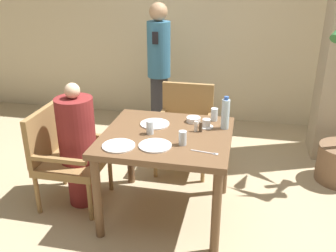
% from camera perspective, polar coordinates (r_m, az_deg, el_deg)
% --- Properties ---
extents(ground_plane, '(16.00, 16.00, 0.00)m').
position_cam_1_polar(ground_plane, '(3.40, -0.17, -12.92)').
color(ground_plane, tan).
extents(wall_back, '(8.00, 0.06, 2.80)m').
position_cam_1_polar(wall_back, '(5.12, 5.63, 16.16)').
color(wall_back, beige).
rests_on(wall_back, ground_plane).
extents(dining_table, '(1.04, 0.97, 0.76)m').
position_cam_1_polar(dining_table, '(3.07, -0.19, -3.05)').
color(dining_table, brown).
rests_on(dining_table, ground_plane).
extents(chair_left_side, '(0.55, 0.55, 0.87)m').
position_cam_1_polar(chair_left_side, '(3.45, -15.58, -4.10)').
color(chair_left_side, olive).
rests_on(chair_left_side, ground_plane).
extents(diner_in_left_chair, '(0.32, 0.32, 1.14)m').
position_cam_1_polar(diner_in_left_chair, '(3.34, -13.59, -2.76)').
color(diner_in_left_chair, maroon).
rests_on(diner_in_left_chair, ground_plane).
extents(chair_far_side, '(0.55, 0.55, 0.87)m').
position_cam_1_polar(chair_far_side, '(3.94, 2.58, 0.28)').
color(chair_far_side, olive).
rests_on(chair_far_side, ground_plane).
extents(standing_host, '(0.28, 0.31, 1.64)m').
position_cam_1_polar(standing_host, '(4.60, -1.39, 8.91)').
color(standing_host, '#2D2D33').
rests_on(standing_host, ground_plane).
extents(plate_main_left, '(0.25, 0.25, 0.01)m').
position_cam_1_polar(plate_main_left, '(3.20, -2.03, 0.33)').
color(plate_main_left, white).
rests_on(plate_main_left, dining_table).
extents(plate_main_right, '(0.25, 0.25, 0.01)m').
position_cam_1_polar(plate_main_right, '(2.82, -1.98, -3.00)').
color(plate_main_right, white).
rests_on(plate_main_right, dining_table).
extents(plate_dessert_center, '(0.25, 0.25, 0.01)m').
position_cam_1_polar(plate_dessert_center, '(2.84, -7.54, -3.00)').
color(plate_dessert_center, white).
rests_on(plate_dessert_center, dining_table).
extents(teacup_with_saucer, '(0.12, 0.12, 0.07)m').
position_cam_1_polar(teacup_with_saucer, '(3.15, 5.87, 0.33)').
color(teacup_with_saucer, white).
rests_on(teacup_with_saucer, dining_table).
extents(bowl_small, '(0.12, 0.12, 0.04)m').
position_cam_1_polar(bowl_small, '(3.26, 3.90, 0.99)').
color(bowl_small, white).
rests_on(bowl_small, dining_table).
extents(water_bottle, '(0.07, 0.07, 0.28)m').
position_cam_1_polar(water_bottle, '(3.12, 8.75, 1.85)').
color(water_bottle, silver).
rests_on(water_bottle, dining_table).
extents(glass_tall_near, '(0.06, 0.06, 0.11)m').
position_cam_1_polar(glass_tall_near, '(2.82, 2.25, -1.84)').
color(glass_tall_near, silver).
rests_on(glass_tall_near, dining_table).
extents(glass_tall_mid, '(0.06, 0.06, 0.11)m').
position_cam_1_polar(glass_tall_mid, '(3.01, -2.76, -0.22)').
color(glass_tall_mid, silver).
rests_on(glass_tall_mid, dining_table).
extents(glass_tall_far, '(0.06, 0.06, 0.11)m').
position_cam_1_polar(glass_tall_far, '(3.30, 7.06, 1.76)').
color(glass_tall_far, silver).
rests_on(glass_tall_far, dining_table).
extents(salt_shaker, '(0.03, 0.03, 0.09)m').
position_cam_1_polar(salt_shaker, '(3.06, 4.27, -0.05)').
color(salt_shaker, white).
rests_on(salt_shaker, dining_table).
extents(pepper_shaker, '(0.03, 0.03, 0.08)m').
position_cam_1_polar(pepper_shaker, '(3.06, 4.99, -0.15)').
color(pepper_shaker, '#4C3D2D').
rests_on(pepper_shaker, dining_table).
extents(fork_beside_plate, '(0.21, 0.05, 0.00)m').
position_cam_1_polar(fork_beside_plate, '(2.73, 6.00, -4.05)').
color(fork_beside_plate, silver).
rests_on(fork_beside_plate, dining_table).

